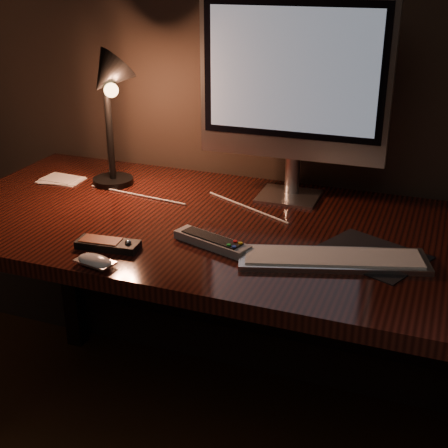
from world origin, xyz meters
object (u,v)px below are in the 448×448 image
(desk, at_px, (238,256))
(tv_remote, at_px, (212,241))
(media_remote, at_px, (108,244))
(mouse, at_px, (95,262))
(keyboard, at_px, (333,259))
(desk_lamp, at_px, (109,96))
(monitor, at_px, (293,85))

(desk, bearing_deg, tv_remote, -87.55)
(tv_remote, bearing_deg, media_remote, -138.41)
(mouse, xyz_separation_m, tv_remote, (0.21, 0.19, 0.00))
(desk, distance_m, keyboard, 0.38)
(desk, distance_m, mouse, 0.47)
(keyboard, distance_m, mouse, 0.54)
(mouse, bearing_deg, desk, 75.04)
(mouse, height_order, desk_lamp, desk_lamp)
(desk, relative_size, desk_lamp, 3.84)
(desk, bearing_deg, monitor, 60.02)
(tv_remote, bearing_deg, mouse, -119.32)
(desk, relative_size, tv_remote, 7.60)
(keyboard, distance_m, tv_remote, 0.29)
(keyboard, relative_size, tv_remote, 2.04)
(monitor, xyz_separation_m, mouse, (-0.30, -0.57, -0.32))
(mouse, relative_size, tv_remote, 0.44)
(tv_remote, bearing_deg, keyboard, 21.39)
(desk, xyz_separation_m, media_remote, (-0.22, -0.31, 0.14))
(keyboard, xyz_separation_m, desk_lamp, (-0.71, 0.26, 0.27))
(monitor, height_order, keyboard, monitor)
(keyboard, height_order, mouse, mouse)
(monitor, distance_m, mouse, 0.72)
(tv_remote, height_order, desk_lamp, desk_lamp)
(tv_remote, bearing_deg, desk_lamp, 165.19)
(media_remote, distance_m, desk_lamp, 0.50)
(keyboard, bearing_deg, desk_lamp, 142.81)
(desk, distance_m, tv_remote, 0.26)
(mouse, height_order, tv_remote, tv_remote)
(monitor, distance_m, keyboard, 0.52)
(desk, height_order, keyboard, keyboard)
(desk_lamp, bearing_deg, media_remote, -54.36)
(keyboard, height_order, desk_lamp, desk_lamp)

